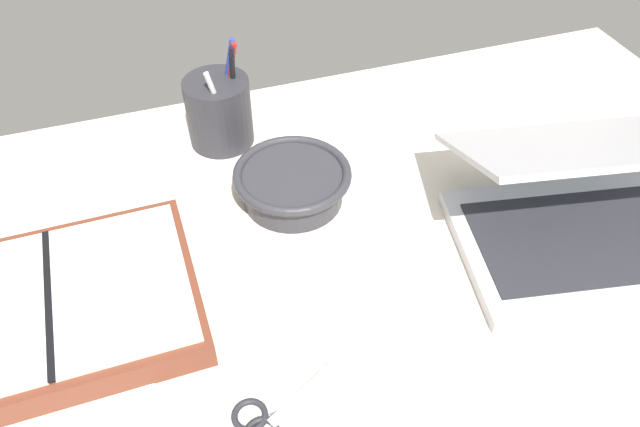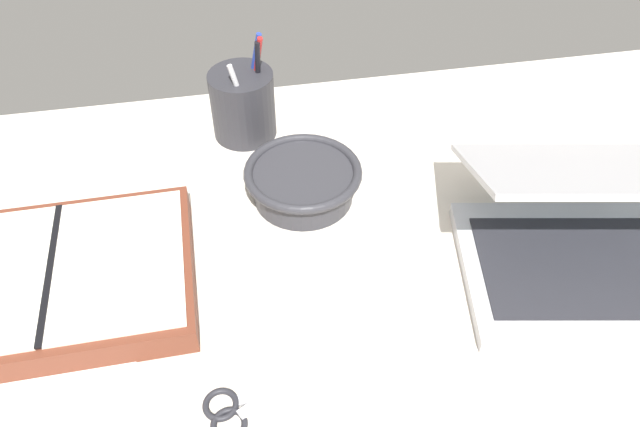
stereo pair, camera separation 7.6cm
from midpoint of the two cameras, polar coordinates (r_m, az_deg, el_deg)
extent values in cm
cube|color=beige|center=(76.47, 5.88, -9.58)|extent=(140.00, 100.00, 2.00)
cube|color=#B7B7BC|center=(86.94, 26.30, -4.94)|extent=(36.71, 28.56, 1.80)
cube|color=#232328|center=(86.25, 26.51, -4.49)|extent=(31.63, 21.53, 0.24)
cube|color=#B7B7BC|center=(83.97, 27.25, 3.55)|extent=(36.38, 26.79, 10.38)
cube|color=silver|center=(83.79, 27.30, 3.25)|extent=(33.36, 24.06, 8.98)
cylinder|color=#2D2D33|center=(87.37, 0.96, 2.56)|extent=(14.00, 14.00, 4.65)
torus|color=#2D2D33|center=(85.84, 0.97, 3.72)|extent=(16.47, 16.47, 1.32)
cylinder|color=#28282D|center=(97.76, -4.82, 9.79)|extent=(9.90, 9.90, 10.67)
cylinder|color=black|center=(96.69, -3.38, 11.72)|extent=(1.27, 2.98, 15.04)
cylinder|color=#233899|center=(97.55, -3.95, 12.31)|extent=(3.61, 3.60, 15.70)
cylinder|color=#B21E1E|center=(97.18, -3.65, 12.13)|extent=(2.87, 4.26, 15.50)
cylinder|color=#B7B7BC|center=(94.26, -4.74, 9.98)|extent=(3.51, 0.89, 12.99)
cube|color=brown|center=(81.02, -20.63, -5.94)|extent=(33.40, 24.90, 3.64)
cube|color=silver|center=(78.12, -15.29, -4.33)|extent=(15.55, 22.60, 0.30)
cube|color=black|center=(79.50, -21.01, -4.95)|extent=(1.01, 22.46, 0.30)
cube|color=#B7B7BC|center=(68.92, -0.74, -16.07)|extent=(8.86, 5.44, 0.30)
cube|color=#B7B7BC|center=(69.18, -0.73, -16.19)|extent=(9.44, 1.82, 0.30)
torus|color=#232328|center=(67.65, -4.96, -18.87)|extent=(3.90, 3.90, 0.70)
torus|color=#232328|center=(68.78, -5.80, -17.19)|extent=(3.90, 3.90, 0.70)
camera|label=1|loc=(0.04, -87.13, 2.80)|focal=35.00mm
camera|label=2|loc=(0.04, 92.87, -2.80)|focal=35.00mm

